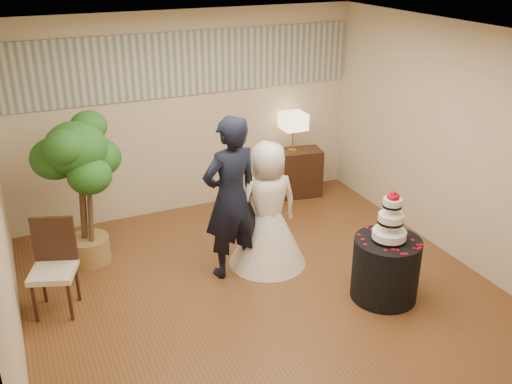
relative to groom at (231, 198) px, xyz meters
name	(u,v)px	position (x,y,z in m)	size (l,w,h in m)	color
floor	(262,292)	(0.14, -0.54, -0.96)	(5.00, 5.00, 0.00)	brown
ceiling	(264,36)	(0.14, -0.54, 1.84)	(5.00, 5.00, 0.00)	white
wall_back	(188,114)	(0.14, 1.96, 0.44)	(5.00, 0.06, 2.80)	beige
wall_front	(423,309)	(0.14, -3.04, 0.44)	(5.00, 0.06, 2.80)	beige
wall_right	(455,144)	(2.64, -0.54, 0.44)	(0.06, 5.00, 2.80)	beige
mural_border	(185,64)	(0.14, 1.94, 1.14)	(4.90, 0.02, 0.85)	#9B9E8D
groom	(231,198)	(0.00, 0.00, 0.00)	(0.70, 0.46, 1.92)	black
bride	(268,205)	(0.47, 0.03, -0.19)	(0.93, 0.93, 1.54)	white
cake_table	(385,269)	(1.33, -1.15, -0.61)	(0.72, 0.72, 0.70)	black
wedding_cake	(391,216)	(1.33, -1.15, 0.03)	(0.37, 0.37, 0.57)	white
console	(292,173)	(1.67, 1.69, -0.60)	(0.87, 0.39, 0.73)	black
table_lamp	(293,132)	(1.67, 1.69, 0.06)	(0.34, 0.34, 0.58)	beige
ficus_tree	(81,191)	(-1.50, 0.94, -0.03)	(0.89, 0.89, 1.87)	#245D1D
side_chair	(53,270)	(-1.97, 0.03, -0.46)	(0.46, 0.48, 1.01)	black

